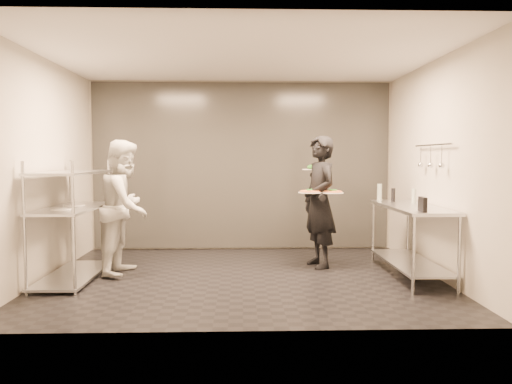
{
  "coord_description": "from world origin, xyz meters",
  "views": [
    {
      "loc": [
        -0.02,
        -6.33,
        1.54
      ],
      "look_at": [
        0.18,
        0.0,
        1.1
      ],
      "focal_mm": 35.0,
      "sensor_mm": 36.0,
      "label": 1
    }
  ],
  "objects_px": {
    "bottle_clear": "(414,196)",
    "bottle_dark": "(393,195)",
    "bottle_green": "(380,192)",
    "pass_rack": "(72,219)",
    "prep_counter": "(411,228)",
    "pos_monitor": "(423,204)",
    "waiter": "(320,202)",
    "salad_plate": "(311,168)",
    "pizza_plate_near": "(310,192)",
    "chef": "(125,207)",
    "pizza_plate_far": "(333,192)"
  },
  "relations": [
    {
      "from": "pass_rack",
      "to": "salad_plate",
      "type": "relative_size",
      "value": 5.83
    },
    {
      "from": "pass_rack",
      "to": "waiter",
      "type": "bearing_deg",
      "value": 10.46
    },
    {
      "from": "prep_counter",
      "to": "pos_monitor",
      "type": "xyz_separation_m",
      "value": [
        -0.12,
        -0.72,
        0.38
      ]
    },
    {
      "from": "salad_plate",
      "to": "pos_monitor",
      "type": "height_order",
      "value": "salad_plate"
    },
    {
      "from": "prep_counter",
      "to": "pos_monitor",
      "type": "height_order",
      "value": "pos_monitor"
    },
    {
      "from": "bottle_green",
      "to": "waiter",
      "type": "bearing_deg",
      "value": -167.2
    },
    {
      "from": "pass_rack",
      "to": "bottle_green",
      "type": "relative_size",
      "value": 6.67
    },
    {
      "from": "prep_counter",
      "to": "waiter",
      "type": "height_order",
      "value": "waiter"
    },
    {
      "from": "pos_monitor",
      "to": "bottle_dark",
      "type": "bearing_deg",
      "value": 92.89
    },
    {
      "from": "salad_plate",
      "to": "prep_counter",
      "type": "bearing_deg",
      "value": -37.81
    },
    {
      "from": "chef",
      "to": "pizza_plate_near",
      "type": "relative_size",
      "value": 5.53
    },
    {
      "from": "chef",
      "to": "bottle_clear",
      "type": "xyz_separation_m",
      "value": [
        3.88,
        0.04,
        0.14
      ]
    },
    {
      "from": "pass_rack",
      "to": "prep_counter",
      "type": "distance_m",
      "value": 4.33
    },
    {
      "from": "bottle_green",
      "to": "pass_rack",
      "type": "bearing_deg",
      "value": -169.03
    },
    {
      "from": "waiter",
      "to": "pizza_plate_near",
      "type": "relative_size",
      "value": 5.75
    },
    {
      "from": "pizza_plate_near",
      "to": "bottle_green",
      "type": "distance_m",
      "value": 1.13
    },
    {
      "from": "bottle_clear",
      "to": "bottle_dark",
      "type": "height_order",
      "value": "bottle_clear"
    },
    {
      "from": "pass_rack",
      "to": "pos_monitor",
      "type": "xyz_separation_m",
      "value": [
        4.21,
        -0.72,
        0.24
      ]
    },
    {
      "from": "chef",
      "to": "bottle_clear",
      "type": "bearing_deg",
      "value": -82.18
    },
    {
      "from": "bottle_clear",
      "to": "bottle_dark",
      "type": "relative_size",
      "value": 1.05
    },
    {
      "from": "prep_counter",
      "to": "bottle_dark",
      "type": "bearing_deg",
      "value": 96.64
    },
    {
      "from": "pizza_plate_near",
      "to": "bottle_green",
      "type": "xyz_separation_m",
      "value": [
        1.06,
        0.38,
        -0.03
      ]
    },
    {
      "from": "pizza_plate_near",
      "to": "salad_plate",
      "type": "relative_size",
      "value": 1.17
    },
    {
      "from": "prep_counter",
      "to": "waiter",
      "type": "relative_size",
      "value": 0.98
    },
    {
      "from": "pizza_plate_near",
      "to": "pizza_plate_far",
      "type": "height_order",
      "value": "pizza_plate_near"
    },
    {
      "from": "bottle_clear",
      "to": "waiter",
      "type": "bearing_deg",
      "value": 168.53
    },
    {
      "from": "pizza_plate_far",
      "to": "bottle_green",
      "type": "relative_size",
      "value": 1.21
    },
    {
      "from": "pass_rack",
      "to": "waiter",
      "type": "xyz_separation_m",
      "value": [
        3.24,
        0.6,
        0.15
      ]
    },
    {
      "from": "prep_counter",
      "to": "waiter",
      "type": "xyz_separation_m",
      "value": [
        -1.09,
        0.59,
        0.29
      ]
    },
    {
      "from": "prep_counter",
      "to": "salad_plate",
      "type": "bearing_deg",
      "value": 142.19
    },
    {
      "from": "salad_plate",
      "to": "bottle_clear",
      "type": "xyz_separation_m",
      "value": [
        1.32,
        -0.56,
        -0.37
      ]
    },
    {
      "from": "bottle_green",
      "to": "bottle_dark",
      "type": "bearing_deg",
      "value": -62.98
    },
    {
      "from": "salad_plate",
      "to": "pos_monitor",
      "type": "bearing_deg",
      "value": -57.22
    },
    {
      "from": "bottle_green",
      "to": "bottle_dark",
      "type": "distance_m",
      "value": 0.28
    },
    {
      "from": "prep_counter",
      "to": "pizza_plate_near",
      "type": "bearing_deg",
      "value": 161.66
    },
    {
      "from": "pos_monitor",
      "to": "bottle_dark",
      "type": "height_order",
      "value": "bottle_dark"
    },
    {
      "from": "pass_rack",
      "to": "waiter",
      "type": "height_order",
      "value": "waiter"
    },
    {
      "from": "salad_plate",
      "to": "bottle_dark",
      "type": "distance_m",
      "value": 1.21
    },
    {
      "from": "prep_counter",
      "to": "pos_monitor",
      "type": "relative_size",
      "value": 7.67
    },
    {
      "from": "waiter",
      "to": "salad_plate",
      "type": "bearing_deg",
      "value": 176.47
    },
    {
      "from": "prep_counter",
      "to": "pizza_plate_far",
      "type": "xyz_separation_m",
      "value": [
        -0.95,
        0.39,
        0.44
      ]
    },
    {
      "from": "waiter",
      "to": "prep_counter",
      "type": "bearing_deg",
      "value": 44.65
    },
    {
      "from": "salad_plate",
      "to": "bottle_green",
      "type": "bearing_deg",
      "value": -6.16
    },
    {
      "from": "prep_counter",
      "to": "waiter",
      "type": "bearing_deg",
      "value": 151.46
    },
    {
      "from": "prep_counter",
      "to": "bottle_clear",
      "type": "height_order",
      "value": "bottle_clear"
    },
    {
      "from": "pizza_plate_near",
      "to": "salad_plate",
      "type": "height_order",
      "value": "salad_plate"
    },
    {
      "from": "prep_counter",
      "to": "bottle_dark",
      "type": "height_order",
      "value": "bottle_dark"
    },
    {
      "from": "pizza_plate_near",
      "to": "bottle_clear",
      "type": "bearing_deg",
      "value": -3.01
    },
    {
      "from": "chef",
      "to": "pos_monitor",
      "type": "height_order",
      "value": "chef"
    },
    {
      "from": "waiter",
      "to": "bottle_green",
      "type": "xyz_separation_m",
      "value": [
        0.9,
        0.21,
        0.12
      ]
    }
  ]
}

